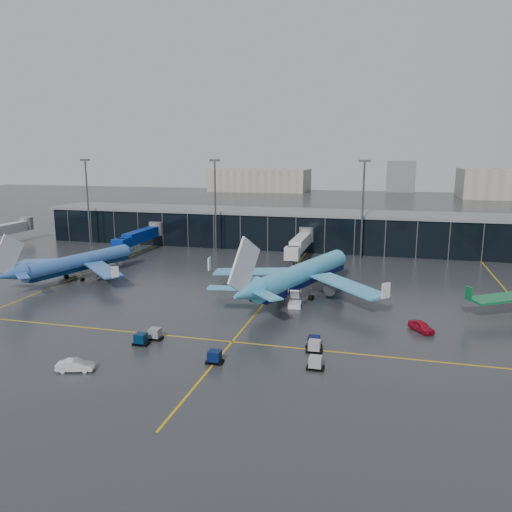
% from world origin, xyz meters
% --- Properties ---
extents(ground, '(600.00, 600.00, 0.00)m').
position_xyz_m(ground, '(0.00, 0.00, 0.00)').
color(ground, '#282B2D').
rests_on(ground, ground).
extents(terminal_pier, '(142.00, 17.00, 10.70)m').
position_xyz_m(terminal_pier, '(0.00, 62.00, 5.42)').
color(terminal_pier, black).
rests_on(terminal_pier, ground).
extents(jet_bridges, '(94.00, 27.50, 7.20)m').
position_xyz_m(jet_bridges, '(-35.00, 42.99, 4.55)').
color(jet_bridges, '#595B60').
rests_on(jet_bridges, ground).
extents(flood_masts, '(203.00, 0.50, 25.50)m').
position_xyz_m(flood_masts, '(5.00, 50.00, 13.81)').
color(flood_masts, '#595B60').
rests_on(flood_masts, ground).
extents(distant_hangars, '(260.00, 71.00, 22.00)m').
position_xyz_m(distant_hangars, '(49.94, 270.08, 8.79)').
color(distant_hangars, '#B2AD99').
rests_on(distant_hangars, ground).
extents(taxi_lines, '(220.00, 120.00, 0.02)m').
position_xyz_m(taxi_lines, '(10.00, 10.61, 0.01)').
color(taxi_lines, gold).
rests_on(taxi_lines, ground).
extents(airliner_arkefly, '(41.42, 44.58, 11.43)m').
position_xyz_m(airliner_arkefly, '(-33.77, 13.07, 5.72)').
color(airliner_arkefly, '#396BBD').
rests_on(airliner_arkefly, ground).
extents(airliner_klm_near, '(50.47, 53.82, 13.47)m').
position_xyz_m(airliner_klm_near, '(15.86, 11.99, 6.73)').
color(airliner_klm_near, '#43AADC').
rests_on(airliner_klm_near, ground).
extents(baggage_carts, '(27.62, 10.09, 1.70)m').
position_xyz_m(baggage_carts, '(12.25, -18.41, 0.76)').
color(baggage_carts, black).
rests_on(baggage_carts, ground).
extents(mobile_airstair, '(2.54, 3.43, 3.45)m').
position_xyz_m(mobile_airstair, '(15.79, 4.21, 0.77)').
color(mobile_airstair, white).
rests_on(mobile_airstair, ground).
extents(service_van_red, '(4.30, 4.99, 1.62)m').
position_xyz_m(service_van_red, '(37.00, -3.44, 0.81)').
color(service_van_red, '#AC0D25').
rests_on(service_van_red, ground).
extents(service_van_white, '(4.93, 2.88, 1.54)m').
position_xyz_m(service_van_white, '(-6.17, -29.53, 0.77)').
color(service_van_white, silver).
rests_on(service_van_white, ground).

